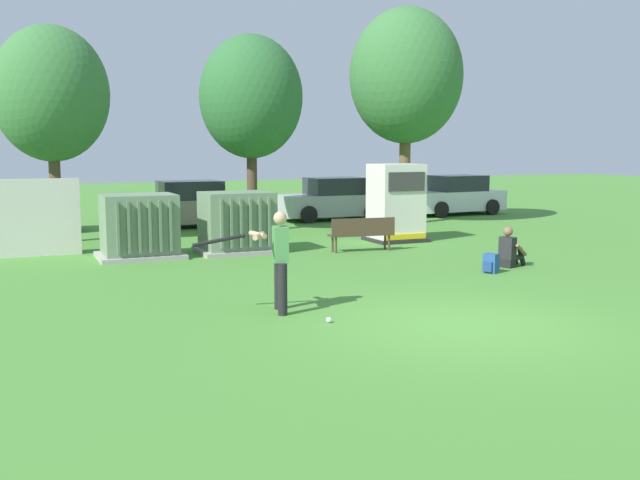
# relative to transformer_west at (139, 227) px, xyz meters

# --- Properties ---
(ground_plane) EXTENTS (96.00, 96.00, 0.00)m
(ground_plane) POSITION_rel_transformer_west_xyz_m (3.46, -9.16, -0.79)
(ground_plane) COLOR #478433
(transformer_west) EXTENTS (2.10, 1.70, 1.62)m
(transformer_west) POSITION_rel_transformer_west_xyz_m (0.00, 0.00, 0.00)
(transformer_west) COLOR #9E9B93
(transformer_west) RESTS_ON ground
(transformer_mid_west) EXTENTS (2.10, 1.70, 1.62)m
(transformer_mid_west) POSITION_rel_transformer_west_xyz_m (2.55, -0.08, 0.00)
(transformer_mid_west) COLOR #9E9B93
(transformer_mid_west) RESTS_ON ground
(generator_enclosure) EXTENTS (1.60, 1.40, 2.30)m
(generator_enclosure) POSITION_rel_transformer_west_xyz_m (7.62, 0.33, 0.35)
(generator_enclosure) COLOR #262626
(generator_enclosure) RESTS_ON ground
(park_bench) EXTENTS (1.83, 0.57, 0.92)m
(park_bench) POSITION_rel_transformer_west_xyz_m (5.70, -1.24, -0.25)
(park_bench) COLOR #4C3828
(park_bench) RESTS_ON ground
(batter) EXTENTS (1.61, 0.76, 1.74)m
(batter) POSITION_rel_transformer_west_xyz_m (1.08, -7.15, 0.19)
(batter) COLOR black
(batter) RESTS_ON ground
(sports_ball) EXTENTS (0.09, 0.09, 0.09)m
(sports_ball) POSITION_rel_transformer_west_xyz_m (1.58, -8.20, -0.74)
(sports_ball) COLOR white
(sports_ball) RESTS_ON ground
(seated_spectator) EXTENTS (0.79, 0.65, 0.96)m
(seated_spectator) POSITION_rel_transformer_west_xyz_m (7.74, -4.90, -0.41)
(seated_spectator) COLOR black
(seated_spectator) RESTS_ON ground
(backpack) EXTENTS (0.34, 0.37, 0.44)m
(backpack) POSITION_rel_transformer_west_xyz_m (6.83, -5.40, -0.57)
(backpack) COLOR #264C8C
(backpack) RESTS_ON ground
(tree_left) EXTENTS (3.28, 3.28, 6.27)m
(tree_left) POSITION_rel_transformer_west_xyz_m (-1.70, 3.98, 3.51)
(tree_left) COLOR brown
(tree_left) RESTS_ON ground
(tree_center_left) EXTENTS (3.35, 3.35, 6.40)m
(tree_center_left) POSITION_rel_transformer_west_xyz_m (4.42, 4.26, 3.60)
(tree_center_left) COLOR #4C3828
(tree_center_left) RESTS_ON ground
(tree_center_right) EXTENTS (4.02, 4.02, 7.68)m
(tree_center_right) POSITION_rel_transformer_west_xyz_m (10.23, 4.34, 4.48)
(tree_center_right) COLOR brown
(tree_center_right) RESTS_ON ground
(parked_car_leftmost) EXTENTS (4.26, 2.03, 1.62)m
(parked_car_leftmost) POSITION_rel_transformer_west_xyz_m (-2.85, 7.07, -0.04)
(parked_car_leftmost) COLOR #B2B2B7
(parked_car_leftmost) RESTS_ON ground
(parked_car_left_of_center) EXTENTS (4.21, 1.95, 1.62)m
(parked_car_left_of_center) POSITION_rel_transformer_west_xyz_m (2.78, 6.56, -0.04)
(parked_car_left_of_center) COLOR gray
(parked_car_left_of_center) RESTS_ON ground
(parked_car_right_of_center) EXTENTS (4.22, 1.95, 1.62)m
(parked_car_right_of_center) POSITION_rel_transformer_west_xyz_m (8.52, 6.87, -0.04)
(parked_car_right_of_center) COLOR #B2B2B7
(parked_car_right_of_center) RESTS_ON ground
(parked_car_rightmost) EXTENTS (4.31, 2.15, 1.62)m
(parked_car_rightmost) POSITION_rel_transformer_west_xyz_m (14.05, 6.79, -0.04)
(parked_car_rightmost) COLOR silver
(parked_car_rightmost) RESTS_ON ground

